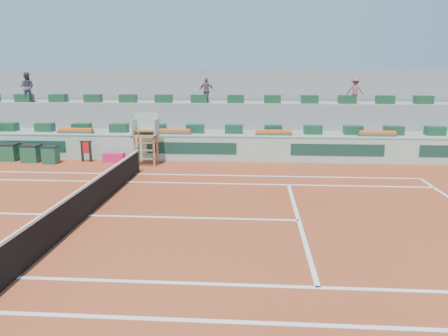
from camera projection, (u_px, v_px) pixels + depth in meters
The scene contains 19 objects.
ground at pixel (88, 216), 13.38m from camera, with size 90.00×90.00×0.00m, color #91381C.
seating_tier_lower at pixel (161, 141), 23.67m from camera, with size 36.00×4.00×1.20m, color gray.
seating_tier_upper at pixel (167, 125), 25.07m from camera, with size 36.00×2.40×2.60m, color gray.
stadium_back_wall at pixel (171, 107), 26.43m from camera, with size 36.00×0.40×4.40m, color gray.
player_bag at pixel (114, 157), 21.15m from camera, with size 1.01×0.45×0.45m, color #DD1C66.
spectator_left at pixel (27, 87), 24.45m from camera, with size 0.80×0.62×1.65m, color #474753.
spectator_mid at pixel (207, 90), 23.94m from camera, with size 0.79×0.33×1.35m, color #7D5361.
spectator_right at pixel (355, 90), 23.33m from camera, with size 0.90×0.52×1.40m, color #9A4D5C.
court_lines at pixel (88, 215), 13.38m from camera, with size 23.89×11.09×0.01m.
tennis_net at pixel (87, 199), 13.27m from camera, with size 0.10×11.97×1.10m.
advertising_hoarding at pixel (152, 147), 21.51m from camera, with size 36.00×0.34×1.26m.
umpire_chair at pixel (146, 132), 20.34m from camera, with size 1.10×0.90×2.40m.
seat_row_lower at pixel (157, 128), 22.61m from camera, with size 32.90×0.60×0.44m.
seat_row_upper at pixel (164, 99), 24.15m from camera, with size 32.90×0.60×0.44m.
flower_planters at pixel (124, 132), 21.95m from camera, with size 26.80×0.36×0.28m.
drink_cooler_a at pixel (51, 155), 20.79m from camera, with size 0.70×0.60×0.84m.
drink_cooler_b at pixel (31, 153), 21.13m from camera, with size 0.84×0.73×0.84m.
drink_cooler_c at pixel (9, 152), 21.45m from camera, with size 0.83×0.72×0.84m.
towel_rack at pixel (86, 149), 21.12m from camera, with size 0.57×0.10×1.03m.
Camera 1 is at (5.04, -12.42, 4.36)m, focal length 35.00 mm.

